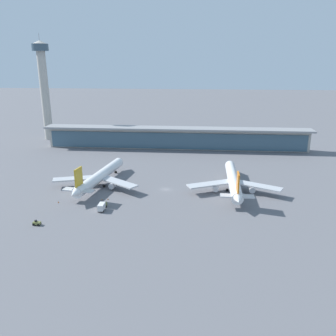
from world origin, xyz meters
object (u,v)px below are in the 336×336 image
control_tower (44,84)px  safety_cone_bravo (58,202)px  airliner_centre_stand (233,181)px  safety_cone_alpha (102,199)px  airliner_left_stand (99,176)px  service_truck_near_nose_olive (37,223)px  service_truck_under_wing_grey (235,199)px  safety_cone_charlie (108,199)px  service_truck_mid_apron_olive (102,206)px

control_tower → safety_cone_bravo: 142.28m
airliner_centre_stand → safety_cone_alpha: bearing=-163.6°
airliner_left_stand → safety_cone_bravo: bearing=-118.5°
service_truck_near_nose_olive → service_truck_under_wing_grey: bearing=21.8°
airliner_left_stand → service_truck_near_nose_olive: size_ratio=19.28×
safety_cone_alpha → safety_cone_charlie: same height
safety_cone_charlie → airliner_left_stand: bearing=116.1°
service_truck_near_nose_olive → safety_cone_charlie: (20.48, 26.91, -0.56)m
control_tower → safety_cone_charlie: (77.36, -118.13, -42.29)m
service_truck_under_wing_grey → safety_cone_bravo: bearing=-173.2°
service_truck_near_nose_olive → safety_cone_alpha: bearing=55.4°
safety_cone_charlie → safety_cone_alpha: bearing=-161.0°
airliner_centre_stand → airliner_left_stand: bearing=179.4°
airliner_centre_stand → safety_cone_charlie: 59.25m
service_truck_near_nose_olive → control_tower: 161.29m
airliner_left_stand → safety_cone_bravo: (-12.28, -22.62, -4.51)m
service_truck_near_nose_olive → safety_cone_charlie: service_truck_near_nose_olive is taller
airliner_left_stand → safety_cone_charlie: bearing=-63.9°
control_tower → safety_cone_charlie: 147.41m
airliner_left_stand → safety_cone_charlie: 19.75m
airliner_centre_stand → service_truck_near_nose_olive: 88.67m
service_truck_under_wing_grey → safety_cone_bravo: size_ratio=9.77×
service_truck_mid_apron_olive → safety_cone_alpha: bearing=105.9°
airliner_centre_stand → safety_cone_alpha: size_ratio=82.09×
airliner_left_stand → service_truck_mid_apron_olive: (8.87, -28.43, -3.13)m
service_truck_under_wing_grey → safety_cone_alpha: bearing=-175.4°
airliner_left_stand → service_truck_mid_apron_olive: bearing=-72.7°
airliner_centre_stand → safety_cone_charlie: size_ratio=82.09×
airliner_centre_stand → service_truck_under_wing_grey: 13.27m
service_truck_mid_apron_olive → safety_cone_charlie: (-0.40, 11.17, -1.37)m
airliner_left_stand → airliner_centre_stand: (65.18, -0.72, 0.00)m
service_truck_mid_apron_olive → safety_cone_alpha: (-2.93, 10.30, -1.37)m
safety_cone_bravo → service_truck_near_nose_olive: bearing=-89.3°
service_truck_near_nose_olive → control_tower: size_ratio=0.04×
airliner_left_stand → safety_cone_bravo: size_ratio=82.05×
airliner_left_stand → service_truck_near_nose_olive: 45.95m
airliner_left_stand → service_truck_near_nose_olive: (-12.01, -44.17, -3.95)m
airliner_centre_stand → safety_cone_bravo: airliner_centre_stand is taller
safety_cone_alpha → safety_cone_charlie: size_ratio=1.00×
service_truck_near_nose_olive → service_truck_under_wing_grey: (76.98, 30.80, -0.07)m
airliner_left_stand → airliner_centre_stand: bearing=-0.6°
service_truck_near_nose_olive → airliner_left_stand: bearing=74.8°
airliner_left_stand → service_truck_mid_apron_olive: airliner_left_stand is taller
airliner_left_stand → control_tower: control_tower is taller
control_tower → safety_cone_alpha: bearing=-57.8°
service_truck_mid_apron_olive → safety_cone_bravo: (-21.15, 5.82, -1.37)m
airliner_centre_stand → service_truck_mid_apron_olive: bearing=-153.8°
service_truck_under_wing_grey → safety_cone_bravo: service_truck_under_wing_grey is taller
airliner_left_stand → safety_cone_charlie: (8.47, -17.26, -4.51)m
service_truck_under_wing_grey → safety_cone_alpha: service_truck_under_wing_grey is taller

